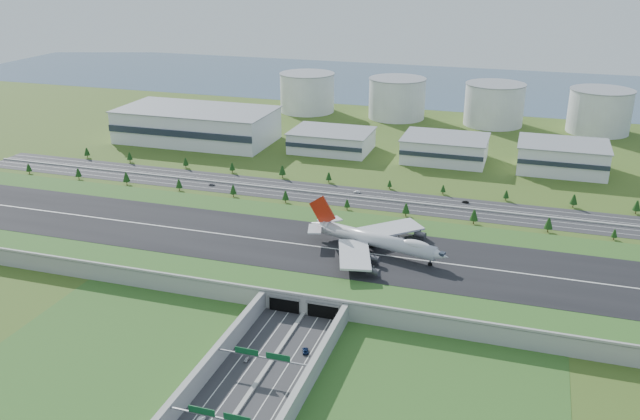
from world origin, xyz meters
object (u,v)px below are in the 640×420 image
(car_4, at_px, (212,185))
(car_7, at_px, (356,192))
(fuel_tank_a, at_px, (307,93))
(car_2, at_px, (305,351))
(car_0, at_px, (247,359))
(car_5, at_px, (466,202))
(boeing_747, at_px, (376,240))

(car_4, distance_m, car_7, 93.62)
(fuel_tank_a, height_order, car_2, fuel_tank_a)
(car_0, relative_size, car_7, 0.83)
(car_4, bearing_deg, car_7, -96.08)
(car_0, bearing_deg, car_2, 34.29)
(car_0, bearing_deg, car_7, 94.78)
(car_5, bearing_deg, boeing_747, -5.23)
(fuel_tank_a, bearing_deg, car_4, -87.41)
(car_4, relative_size, car_5, 0.94)
(car_5, bearing_deg, car_2, -0.47)
(car_0, distance_m, car_4, 203.37)
(fuel_tank_a, distance_m, boeing_747, 336.94)
(car_2, distance_m, car_5, 186.28)
(car_0, distance_m, car_5, 202.52)
(fuel_tank_a, xyz_separation_m, car_4, (10.06, -222.22, -16.72))
(car_7, bearing_deg, car_0, -9.62)
(boeing_747, bearing_deg, car_4, 161.19)
(car_4, height_order, car_5, car_5)
(car_2, distance_m, car_4, 203.70)
(car_2, bearing_deg, car_5, -124.77)
(boeing_747, bearing_deg, car_7, 124.44)
(car_2, bearing_deg, boeing_747, -118.39)
(car_4, bearing_deg, fuel_tank_a, -12.62)
(car_0, xyz_separation_m, car_4, (-100.95, 176.55, 0.01))
(fuel_tank_a, bearing_deg, car_0, -74.44)
(car_5, bearing_deg, car_0, -4.98)
(car_4, height_order, car_7, car_7)
(fuel_tank_a, xyz_separation_m, car_7, (102.49, -207.36, -16.71))
(car_0, relative_size, car_5, 0.93)
(car_0, distance_m, car_7, 191.59)
(fuel_tank_a, height_order, car_4, fuel_tank_a)
(car_0, bearing_deg, car_5, 75.40)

